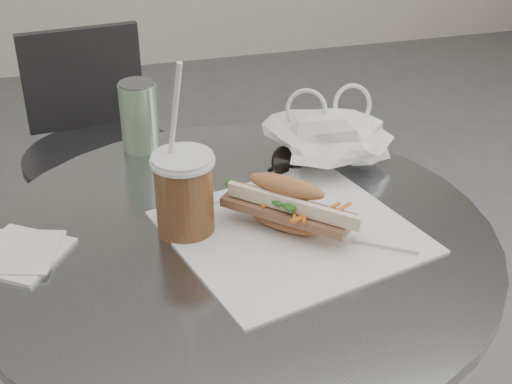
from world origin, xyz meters
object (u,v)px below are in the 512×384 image
object	(u,v)px
chair_far	(104,194)
sunglasses	(295,157)
banh_mi	(287,205)
cafe_table	(239,373)
drink_can	(139,116)
iced_coffee	(184,193)

from	to	relation	value
chair_far	sunglasses	size ratio (longest dim) A/B	7.16
chair_far	sunglasses	xyz separation A→B (m)	(0.30, -0.70, 0.42)
banh_mi	sunglasses	world-z (taller)	banh_mi
cafe_table	chair_far	size ratio (longest dim) A/B	1.00
chair_far	banh_mi	distance (m)	1.01
cafe_table	sunglasses	world-z (taller)	sunglasses
cafe_table	chair_far	xyz separation A→B (m)	(-0.16, 0.87, -0.13)
chair_far	drink_can	bearing A→B (deg)	90.25
cafe_table	sunglasses	size ratio (longest dim) A/B	7.18
chair_far	sunglasses	bearing A→B (deg)	107.59
cafe_table	sunglasses	xyz separation A→B (m)	(0.15, 0.18, 0.29)
banh_mi	sunglasses	xyz separation A→B (m)	(0.07, 0.18, -0.02)
chair_far	drink_can	distance (m)	0.73
sunglasses	chair_far	bearing A→B (deg)	85.96
cafe_table	chair_far	world-z (taller)	chair_far
iced_coffee	drink_can	xyz separation A→B (m)	(-0.03, 0.29, -0.00)
cafe_table	banh_mi	world-z (taller)	banh_mi
banh_mi	sunglasses	size ratio (longest dim) A/B	2.25
chair_far	banh_mi	size ratio (longest dim) A/B	3.18
banh_mi	sunglasses	distance (m)	0.20
sunglasses	drink_can	size ratio (longest dim) A/B	0.84
chair_far	drink_can	world-z (taller)	drink_can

